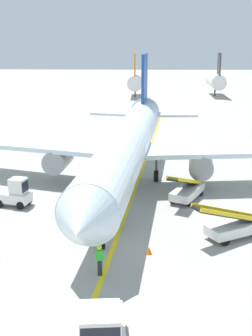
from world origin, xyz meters
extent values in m
plane|color=#9E9B93|center=(0.00, 0.00, 0.00)|extent=(300.00, 300.00, 0.00)
cube|color=yellow|center=(0.52, 5.00, 0.00)|extent=(7.96, 79.66, 0.01)
cylinder|color=silver|center=(0.52, 11.47, 3.45)|extent=(6.16, 30.18, 3.30)
cone|color=silver|center=(-1.03, -4.65, 3.45)|extent=(3.45, 2.70, 3.23)
cone|color=silver|center=(2.10, 27.80, 3.85)|extent=(3.39, 3.09, 3.14)
cube|color=silver|center=(8.12, 12.25, 3.05)|extent=(13.41, 5.84, 0.36)
cylinder|color=gray|center=(6.40, 11.41, 2.05)|extent=(2.20, 3.37, 1.90)
cube|color=silver|center=(-6.79, 13.68, 3.05)|extent=(13.72, 8.11, 0.36)
cylinder|color=gray|center=(-5.25, 12.53, 2.05)|extent=(2.20, 3.37, 1.90)
cube|color=navy|center=(1.87, 25.41, 7.50)|extent=(0.66, 4.01, 5.20)
cube|color=silver|center=(4.81, 24.72, 3.85)|extent=(5.29, 2.42, 0.24)
cube|color=silver|center=(-1.16, 25.30, 3.85)|extent=(5.57, 3.35, 0.24)
cylinder|color=#4C4C51|center=(-0.58, 0.02, 1.56)|extent=(0.20, 0.20, 3.12)
cylinder|color=black|center=(-0.58, 0.02, 0.28)|extent=(0.40, 0.59, 0.56)
cylinder|color=#4C4C51|center=(2.91, 13.25, 1.56)|extent=(0.20, 0.20, 3.12)
cylinder|color=black|center=(2.91, 13.25, 0.48)|extent=(0.44, 0.99, 0.96)
cylinder|color=#4C4C51|center=(-1.47, 13.67, 1.56)|extent=(0.20, 0.20, 3.12)
cylinder|color=black|center=(-1.47, 13.67, 0.48)|extent=(0.44, 0.99, 0.96)
cube|color=black|center=(-0.84, -2.66, 3.80)|extent=(2.89, 1.26, 0.60)
cube|color=silver|center=(0.17, -9.01, 0.70)|extent=(2.25, 3.77, 0.80)
cube|color=silver|center=(0.23, -9.63, 1.65)|extent=(1.67, 1.76, 1.10)
cylinder|color=black|center=(0.85, -7.67, 0.30)|extent=(0.28, 0.62, 0.60)
cylinder|color=black|center=(-0.76, -7.83, 0.30)|extent=(0.28, 0.62, 0.60)
cube|color=silver|center=(-7.56, 6.97, 0.65)|extent=(2.64, 1.83, 0.70)
cube|color=silver|center=(-7.15, 6.87, 1.55)|extent=(1.29, 1.27, 1.10)
cube|color=black|center=(-6.65, 6.75, 1.55)|extent=(0.31, 0.97, 0.77)
cylinder|color=black|center=(-6.61, 7.31, 0.30)|extent=(0.63, 0.36, 0.60)
cylinder|color=black|center=(-6.87, 6.23, 0.30)|extent=(0.63, 0.36, 0.60)
cylinder|color=black|center=(-8.24, 7.70, 0.30)|extent=(0.63, 0.36, 0.60)
cylinder|color=black|center=(-8.50, 6.63, 0.30)|extent=(0.63, 0.36, 0.60)
cube|color=silver|center=(5.13, 8.79, 0.60)|extent=(2.99, 4.08, 0.60)
cylinder|color=black|center=(5.14, 7.32, 0.30)|extent=(0.46, 0.64, 0.60)
cylinder|color=black|center=(3.98, 7.87, 0.30)|extent=(0.46, 0.64, 0.60)
cylinder|color=black|center=(6.28, 9.72, 0.30)|extent=(0.46, 0.64, 0.60)
cylinder|color=black|center=(5.12, 10.27, 0.30)|extent=(0.46, 0.64, 0.60)
cube|color=black|center=(4.87, 8.25, 1.55)|extent=(2.96, 4.90, 1.76)
cube|color=yellow|center=(5.28, 8.06, 1.67)|extent=(2.23, 4.57, 1.84)
cube|color=yellow|center=(4.47, 8.45, 1.67)|extent=(2.23, 4.57, 1.84)
cube|color=silver|center=(7.48, 2.00, 0.60)|extent=(4.05, 3.17, 0.60)
cylinder|color=black|center=(6.64, 0.80, 0.30)|extent=(0.63, 0.49, 0.60)
cylinder|color=black|center=(6.01, 1.91, 0.30)|extent=(0.63, 0.49, 0.60)
cylinder|color=black|center=(8.33, 3.21, 0.30)|extent=(0.63, 0.49, 0.60)
cube|color=black|center=(6.96, 1.71, 1.55)|extent=(4.80, 3.23, 1.76)
cube|color=yellow|center=(7.18, 1.32, 1.67)|extent=(4.42, 2.53, 1.84)
cube|color=yellow|center=(6.74, 2.10, 1.67)|extent=(4.42, 2.53, 1.84)
cube|color=#A5A5A8|center=(-1.12, 3.59, 0.44)|extent=(2.67, 3.18, 0.16)
cube|color=#4C4C51|center=(-0.22, 1.98, 0.42)|extent=(0.51, 0.82, 0.08)
cylinder|color=#4C4C51|center=(0.00, 1.58, 0.42)|extent=(0.12, 0.12, 0.05)
cube|color=gray|center=(-0.46, 3.96, 0.69)|extent=(1.42, 2.47, 0.50)
cube|color=gray|center=(-1.77, 3.23, 0.69)|extent=(1.42, 2.47, 0.50)
cylinder|color=black|center=(-0.08, 2.97, 0.18)|extent=(0.28, 0.37, 0.36)
cylinder|color=black|center=(-1.13, 2.38, 0.18)|extent=(0.28, 0.37, 0.36)
cylinder|color=black|center=(-1.11, 4.80, 0.18)|extent=(0.28, 0.37, 0.36)
cylinder|color=black|center=(-2.15, 4.22, 0.18)|extent=(0.28, 0.37, 0.36)
cylinder|color=#26262D|center=(-0.40, -3.01, 0.42)|extent=(0.24, 0.24, 0.85)
cube|color=green|center=(-0.40, -3.01, 1.13)|extent=(0.36, 0.22, 0.56)
sphere|color=beige|center=(-0.40, -3.01, 1.52)|extent=(0.20, 0.20, 0.20)
sphere|color=yellow|center=(-0.40, -3.01, 1.58)|extent=(0.24, 0.24, 0.24)
cone|color=orange|center=(2.15, -0.51, 0.22)|extent=(0.36, 0.36, 0.44)
cylinder|color=silver|center=(0.10, 70.61, 3.10)|extent=(3.00, 10.00, 3.00)
cylinder|color=#3F3F3F|center=(0.10, 70.61, 0.80)|extent=(0.30, 0.30, 1.60)
cube|color=orange|center=(0.10, 67.11, 6.60)|extent=(0.24, 3.20, 4.40)
cylinder|color=silver|center=(16.54, 72.69, 3.10)|extent=(3.00, 10.00, 3.00)
cylinder|color=#3F3F3F|center=(16.54, 72.69, 0.80)|extent=(0.30, 0.30, 1.60)
cube|color=#333338|center=(16.54, 69.19, 6.60)|extent=(0.24, 3.20, 4.40)
camera|label=1|loc=(1.73, -24.55, 11.87)|focal=49.84mm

